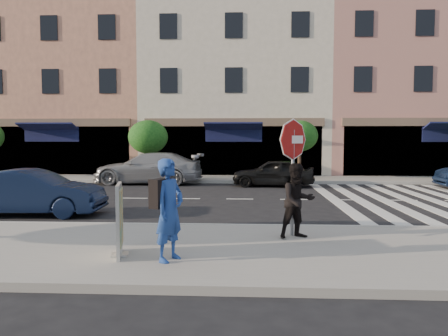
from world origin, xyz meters
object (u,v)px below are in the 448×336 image
stop_sign (293,151)px  walker (298,201)px  car_far_left (148,168)px  car_near_mid (32,193)px  photographer (169,210)px  car_far_mid (273,173)px  poster_board (120,221)px

stop_sign → walker: (0.09, -0.24, -1.06)m
stop_sign → car_far_left: bearing=92.4°
car_near_mid → car_far_left: (1.45, 8.80, 0.10)m
stop_sign → photographer: (-2.35, -2.09, -0.97)m
walker → car_near_mid: walker is taller
car_far_left → car_near_mid: bearing=-7.6°
car_far_mid → car_far_left: bearing=-91.5°
photographer → poster_board: 1.03m
stop_sign → poster_board: (-3.32, -1.83, -1.22)m
photographer → car_far_mid: 13.22m
photographer → car_far_left: photographer is taller
car_near_mid → car_far_left: car_far_left is taller
poster_board → photographer: bearing=-27.7°
walker → car_far_left: size_ratio=0.30×
stop_sign → car_far_left: stop_sign is taller
poster_board → car_far_mid: poster_board is taller
photographer → walker: size_ratio=1.12×
walker → poster_board: (-3.41, -1.59, -0.16)m
walker → car_near_mid: size_ratio=0.39×
stop_sign → car_near_mid: bearing=134.0°
car_near_mid → car_far_mid: (7.57, 7.96, -0.03)m
stop_sign → walker: size_ratio=1.60×
stop_sign → photographer: stop_sign is taller
poster_board → car_far_left: size_ratio=0.25×
photographer → car_near_mid: bearing=71.8°
stop_sign → car_near_mid: stop_sign is taller
stop_sign → car_far_left: size_ratio=0.48×
car_near_mid → poster_board: bearing=-141.6°
poster_board → car_far_left: 13.79m
stop_sign → car_far_mid: bearing=64.5°
stop_sign → poster_board: bearing=-175.4°
poster_board → car_far_left: car_far_left is taller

